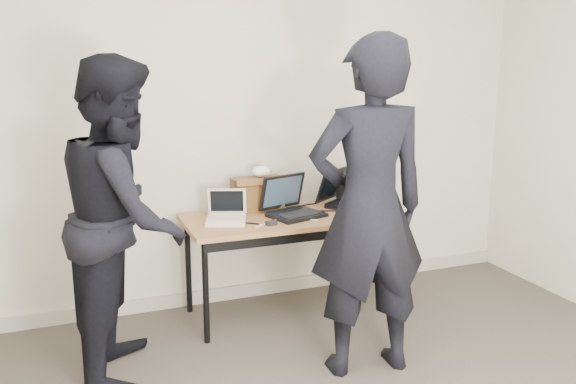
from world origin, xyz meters
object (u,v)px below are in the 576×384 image
equipment_box (361,191)px  person_observer (124,217)px  laptop_center (291,206)px  laptop_right (344,197)px  laptop_beige (226,216)px  desk (293,224)px  person_typist (368,209)px  leather_satchel (258,193)px

equipment_box → person_observer: 1.90m
laptop_center → laptop_right: size_ratio=0.89×
laptop_right → laptop_beige: bearing=152.7°
desk → laptop_right: 0.51m
laptop_center → person_observer: bearing=-177.5°
equipment_box → person_observer: (-1.82, -0.56, 0.12)m
desk → person_typist: 0.96m
leather_satchel → person_observer: (-1.01, -0.59, 0.07)m
desk → equipment_box: equipment_box is taller
laptop_beige → laptop_right: size_ratio=0.68×
desk → person_observer: bearing=-162.0°
laptop_beige → leather_satchel: (0.29, 0.21, 0.09)m
laptop_center → laptop_right: laptop_center is taller
person_observer → person_typist: bearing=-98.5°
laptop_center → leather_satchel: laptop_center is taller
laptop_right → equipment_box: bearing=-20.9°
desk → equipment_box: bearing=17.8°
leather_satchel → laptop_right: bearing=-7.7°
person_typist → person_observer: person_typist is taller
laptop_center → person_typist: size_ratio=0.22×
equipment_box → person_typist: bearing=-115.9°
person_observer → equipment_box: bearing=-58.8°
person_observer → desk: bearing=-58.7°
laptop_right → person_typist: bearing=-144.8°
laptop_center → person_typist: (0.10, -0.93, 0.19)m
laptop_center → person_typist: person_typist is taller
laptop_beige → laptop_right: (0.95, 0.13, 0.02)m
laptop_center → leather_satchel: bearing=116.0°
laptop_beige → person_observer: 0.83m
desk → person_typist: size_ratio=0.77×
desk → equipment_box: 0.67m
laptop_right → person_typist: 1.14m
desk → laptop_right: (0.48, 0.15, 0.12)m
person_typist → person_observer: 1.39m
equipment_box → person_typist: person_typist is taller
leather_satchel → person_typist: (0.28, -1.13, 0.13)m
laptop_beige → laptop_right: laptop_right is taller
leather_satchel → person_typist: 1.17m
laptop_beige → leather_satchel: size_ratio=0.91×
laptop_beige → person_observer: size_ratio=0.18×
laptop_beige → person_observer: person_observer is taller
desk → person_typist: person_typist is taller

